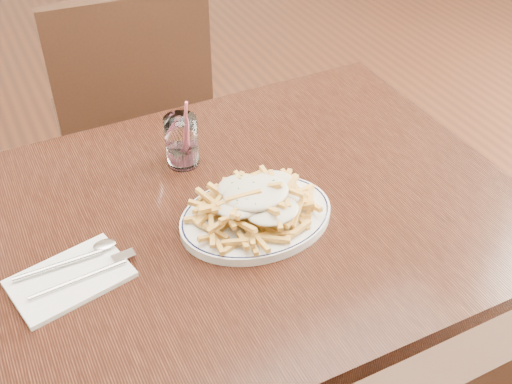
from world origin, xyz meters
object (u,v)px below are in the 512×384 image
chair_far (133,115)px  loaded_fries (256,198)px  fries_plate (256,217)px  table (211,249)px  water_glass (182,144)px

chair_far → loaded_fries: size_ratio=3.72×
fries_plate → loaded_fries: loaded_fries is taller
table → fries_plate: 0.12m
chair_far → table: bearing=-95.1°
table → water_glass: (0.02, 0.19, 0.13)m
table → fries_plate: fries_plate is taller
table → loaded_fries: bearing=-29.6°
chair_far → water_glass: 0.64m
chair_far → water_glass: chair_far is taller
table → fries_plate: (0.08, -0.04, 0.09)m
table → chair_far: chair_far is taller
water_glass → fries_plate: bearing=-76.8°
table → loaded_fries: (0.08, -0.04, 0.13)m
fries_plate → water_glass: water_glass is taller
loaded_fries → water_glass: size_ratio=1.69×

